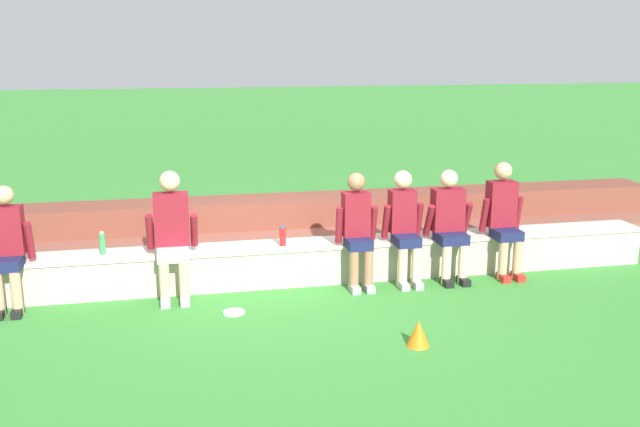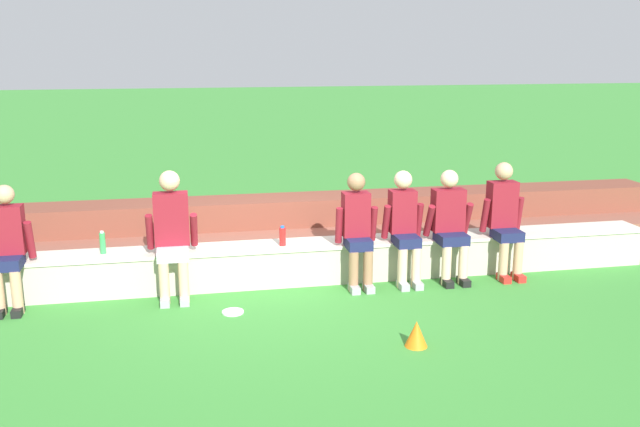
% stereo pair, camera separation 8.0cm
% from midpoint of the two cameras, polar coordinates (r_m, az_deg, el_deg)
% --- Properties ---
extents(ground_plane, '(80.00, 80.00, 0.00)m').
position_cam_midpoint_polar(ground_plane, '(8.05, -3.42, -6.20)').
color(ground_plane, '#388433').
extents(stone_seating_wall, '(9.27, 0.48, 0.47)m').
position_cam_midpoint_polar(stone_seating_wall, '(8.17, -3.67, -4.02)').
color(stone_seating_wall, '#B7AF9E').
rests_on(stone_seating_wall, ground).
extents(brick_bleachers, '(11.30, 1.28, 0.73)m').
position_cam_midpoint_polar(brick_bleachers, '(9.26, -4.70, -1.58)').
color(brick_bleachers, brown).
rests_on(brick_bleachers, ground).
extents(person_far_left, '(0.50, 0.54, 1.32)m').
position_cam_midpoint_polar(person_far_left, '(7.96, -24.58, -2.46)').
color(person_far_left, tan).
rests_on(person_far_left, ground).
extents(person_left_of_center, '(0.56, 0.57, 1.41)m').
position_cam_midpoint_polar(person_left_of_center, '(7.75, -12.35, -1.46)').
color(person_left_of_center, '#DBAD89').
rests_on(person_left_of_center, ground).
extents(person_center, '(0.49, 0.51, 1.32)m').
position_cam_midpoint_polar(person_center, '(7.96, 2.81, -1.19)').
color(person_center, '#996B4C').
rests_on(person_center, ground).
extents(person_right_of_center, '(0.48, 0.58, 1.32)m').
position_cam_midpoint_polar(person_right_of_center, '(8.16, 6.67, -0.91)').
color(person_right_of_center, beige).
rests_on(person_right_of_center, ground).
extents(person_far_right, '(0.56, 0.54, 1.31)m').
position_cam_midpoint_polar(person_far_right, '(8.32, 10.34, -0.72)').
color(person_far_right, beige).
rests_on(person_far_right, ground).
extents(person_rightmost_edge, '(0.52, 0.58, 1.37)m').
position_cam_midpoint_polar(person_rightmost_edge, '(8.65, 14.62, -0.21)').
color(person_rightmost_edge, tan).
rests_on(person_rightmost_edge, ground).
extents(water_bottle_near_left, '(0.06, 0.06, 0.26)m').
position_cam_midpoint_polar(water_bottle_near_left, '(8.06, -17.73, -2.36)').
color(water_bottle_near_left, green).
rests_on(water_bottle_near_left, stone_seating_wall).
extents(water_bottle_mid_right, '(0.08, 0.08, 0.23)m').
position_cam_midpoint_polar(water_bottle_mid_right, '(8.03, -3.38, -1.89)').
color(water_bottle_mid_right, red).
rests_on(water_bottle_mid_right, stone_seating_wall).
extents(frisbee, '(0.23, 0.23, 0.02)m').
position_cam_midpoint_polar(frisbee, '(7.39, -7.41, -8.06)').
color(frisbee, white).
rests_on(frisbee, ground).
extents(sports_cone, '(0.21, 0.21, 0.25)m').
position_cam_midpoint_polar(sports_cone, '(6.60, 7.73, -9.74)').
color(sports_cone, orange).
rests_on(sports_cone, ground).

